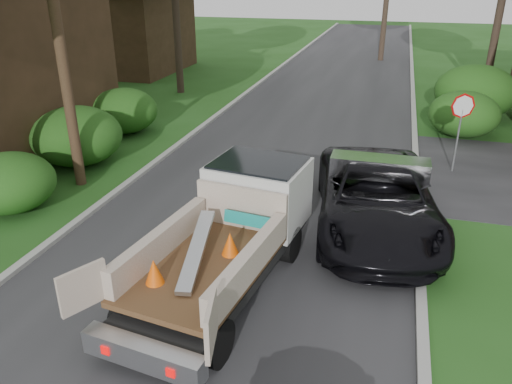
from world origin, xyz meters
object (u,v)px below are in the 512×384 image
at_px(stop_sign, 461,116).
at_px(black_pickup, 376,197).
at_px(house_left_far, 120,19).
at_px(flatbed_truck, 239,221).

relative_size(stop_sign, black_pickup, 0.42).
relative_size(stop_sign, house_left_far, 0.33).
relative_size(house_left_far, black_pickup, 1.27).
bearing_deg(stop_sign, house_left_far, 145.19).
relative_size(flatbed_truck, black_pickup, 0.97).
distance_m(stop_sign, black_pickup, 5.09).
xyz_separation_m(house_left_far, black_pickup, (16.53, -17.50, -2.23)).
bearing_deg(flatbed_truck, black_pickup, 53.11).
xyz_separation_m(stop_sign, flatbed_truck, (-4.79, -7.15, -0.64)).
bearing_deg(black_pickup, flatbed_truck, -142.92).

